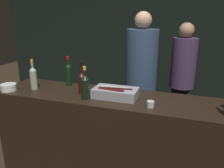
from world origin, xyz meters
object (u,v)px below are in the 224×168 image
object	(u,v)px
ice_bin_with_bottles	(115,92)
person_blond_tee	(141,77)
rose_wine_bottle	(33,77)
champagne_bottle	(85,86)
red_wine_bottle_black_foil	(82,81)
red_wine_bottle_burgundy	(69,73)
bowl_white	(9,87)
person_in_hoodie	(182,76)
candle_votive	(150,104)

from	to	relation	value
ice_bin_with_bottles	person_blond_tee	distance (m)	0.80
rose_wine_bottle	champagne_bottle	xyz separation A→B (m)	(0.67, -0.10, -0.01)
ice_bin_with_bottles	red_wine_bottle_black_foil	xyz separation A→B (m)	(-0.36, 0.00, 0.08)
rose_wine_bottle	red_wine_bottle_black_foil	xyz separation A→B (m)	(0.56, 0.04, -0.01)
red_wine_bottle_burgundy	person_blond_tee	size ratio (longest dim) A/B	0.18
ice_bin_with_bottles	bowl_white	world-z (taller)	ice_bin_with_bottles
red_wine_bottle_burgundy	person_in_hoodie	xyz separation A→B (m)	(1.23, 1.15, -0.21)
ice_bin_with_bottles	bowl_white	bearing A→B (deg)	-171.69
rose_wine_bottle	champagne_bottle	bearing A→B (deg)	-8.35
rose_wine_bottle	red_wine_bottle_burgundy	xyz separation A→B (m)	(0.30, 0.23, 0.01)
ice_bin_with_bottles	rose_wine_bottle	distance (m)	0.93
ice_bin_with_bottles	red_wine_bottle_burgundy	bearing A→B (deg)	162.46
ice_bin_with_bottles	red_wine_bottle_black_foil	world-z (taller)	red_wine_bottle_black_foil
ice_bin_with_bottles	person_in_hoodie	xyz separation A→B (m)	(0.61, 1.35, -0.12)
ice_bin_with_bottles	champagne_bottle	bearing A→B (deg)	-152.92
candle_votive	red_wine_bottle_black_foil	bearing A→B (deg)	169.02
red_wine_bottle_black_foil	red_wine_bottle_burgundy	distance (m)	0.33
person_in_hoodie	red_wine_bottle_black_foil	bearing A→B (deg)	-116.33
candle_votive	person_blond_tee	size ratio (longest dim) A/B	0.04
ice_bin_with_bottles	candle_votive	distance (m)	0.40
red_wine_bottle_burgundy	champagne_bottle	size ratio (longest dim) A/B	1.06
bowl_white	champagne_bottle	xyz separation A→B (m)	(0.90, 0.04, 0.09)
red_wine_bottle_black_foil	bowl_white	bearing A→B (deg)	-167.71
ice_bin_with_bottles	person_in_hoodie	size ratio (longest dim) A/B	0.25
rose_wine_bottle	champagne_bottle	size ratio (longest dim) A/B	1.04
red_wine_bottle_burgundy	person_in_hoodie	bearing A→B (deg)	42.98
ice_bin_with_bottles	red_wine_bottle_black_foil	distance (m)	0.37
red_wine_bottle_black_foil	person_blond_tee	distance (m)	0.92
champagne_bottle	person_blond_tee	bearing A→B (deg)	68.72
ice_bin_with_bottles	red_wine_bottle_burgundy	size ratio (longest dim) A/B	1.27
candle_votive	red_wine_bottle_burgundy	distance (m)	1.06
bowl_white	rose_wine_bottle	bearing A→B (deg)	30.13
rose_wine_bottle	red_wine_bottle_black_foil	distance (m)	0.57
red_wine_bottle_burgundy	rose_wine_bottle	bearing A→B (deg)	-142.53
red_wine_bottle_black_foil	person_in_hoodie	xyz separation A→B (m)	(0.97, 1.34, -0.20)
candle_votive	champagne_bottle	bearing A→B (deg)	179.51
ice_bin_with_bottles	champagne_bottle	distance (m)	0.30
candle_votive	red_wine_bottle_black_foil	size ratio (longest dim) A/B	0.20
ice_bin_with_bottles	red_wine_bottle_burgundy	world-z (taller)	red_wine_bottle_burgundy
red_wine_bottle_burgundy	person_in_hoodie	size ratio (longest dim) A/B	0.20
red_wine_bottle_black_foil	person_blond_tee	bearing A→B (deg)	59.52
ice_bin_with_bottles	candle_votive	xyz separation A→B (m)	(0.37, -0.14, -0.02)
person_in_hoodie	rose_wine_bottle	bearing A→B (deg)	-128.45
candle_votive	champagne_bottle	xyz separation A→B (m)	(-0.63, 0.01, 0.10)
ice_bin_with_bottles	candle_votive	bearing A→B (deg)	-20.47
ice_bin_with_bottles	rose_wine_bottle	size ratio (longest dim) A/B	1.29
bowl_white	rose_wine_bottle	world-z (taller)	rose_wine_bottle
rose_wine_bottle	ice_bin_with_bottles	bearing A→B (deg)	2.18
person_blond_tee	champagne_bottle	bearing A→B (deg)	97.16
person_blond_tee	person_in_hoodie	bearing A→B (deg)	-104.09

